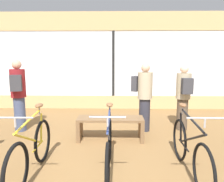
{
  "coord_description": "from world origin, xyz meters",
  "views": [
    {
      "loc": [
        0.1,
        -3.22,
        1.78
      ],
      "look_at": [
        0.0,
        1.96,
        0.95
      ],
      "focal_mm": 35.0,
      "sensor_mm": 36.0,
      "label": 1
    }
  ],
  "objects_px": {
    "bicycle_center": "(109,149)",
    "bicycle_right": "(189,150)",
    "customer_near_rack": "(18,93)",
    "customer_by_window": "(183,96)",
    "bicycle_left": "(32,151)",
    "display_bench": "(110,122)",
    "customer_mid_floor": "(144,95)"
  },
  "relations": [
    {
      "from": "customer_by_window",
      "to": "bicycle_right",
      "type": "bearing_deg",
      "value": -103.86
    },
    {
      "from": "bicycle_right",
      "to": "bicycle_center",
      "type": "bearing_deg",
      "value": 178.81
    },
    {
      "from": "display_bench",
      "to": "customer_by_window",
      "type": "xyz_separation_m",
      "value": [
        1.73,
        0.69,
        0.45
      ]
    },
    {
      "from": "customer_by_window",
      "to": "bicycle_center",
      "type": "bearing_deg",
      "value": -130.05
    },
    {
      "from": "customer_by_window",
      "to": "bicycle_left",
      "type": "bearing_deg",
      "value": -143.06
    },
    {
      "from": "bicycle_center",
      "to": "bicycle_right",
      "type": "height_order",
      "value": "bicycle_right"
    },
    {
      "from": "bicycle_center",
      "to": "customer_mid_floor",
      "type": "relative_size",
      "value": 1.08
    },
    {
      "from": "customer_mid_floor",
      "to": "customer_near_rack",
      "type": "bearing_deg",
      "value": -177.98
    },
    {
      "from": "bicycle_left",
      "to": "display_bench",
      "type": "xyz_separation_m",
      "value": [
        1.12,
        1.45,
        0.01
      ]
    },
    {
      "from": "customer_mid_floor",
      "to": "display_bench",
      "type": "bearing_deg",
      "value": -141.28
    },
    {
      "from": "customer_near_rack",
      "to": "customer_by_window",
      "type": "height_order",
      "value": "customer_near_rack"
    },
    {
      "from": "bicycle_left",
      "to": "display_bench",
      "type": "relative_size",
      "value": 1.22
    },
    {
      "from": "bicycle_center",
      "to": "customer_by_window",
      "type": "relative_size",
      "value": 1.1
    },
    {
      "from": "bicycle_center",
      "to": "display_bench",
      "type": "height_order",
      "value": "bicycle_center"
    },
    {
      "from": "bicycle_right",
      "to": "customer_mid_floor",
      "type": "height_order",
      "value": "customer_mid_floor"
    },
    {
      "from": "bicycle_right",
      "to": "customer_near_rack",
      "type": "xyz_separation_m",
      "value": [
        -3.39,
        1.89,
        0.51
      ]
    },
    {
      "from": "bicycle_center",
      "to": "customer_mid_floor",
      "type": "bearing_deg",
      "value": 68.7
    },
    {
      "from": "customer_near_rack",
      "to": "customer_by_window",
      "type": "xyz_separation_m",
      "value": [
        3.9,
        0.17,
        -0.07
      ]
    },
    {
      "from": "bicycle_right",
      "to": "customer_by_window",
      "type": "height_order",
      "value": "customer_by_window"
    },
    {
      "from": "display_bench",
      "to": "customer_near_rack",
      "type": "xyz_separation_m",
      "value": [
        -2.17,
        0.52,
        0.51
      ]
    },
    {
      "from": "display_bench",
      "to": "customer_mid_floor",
      "type": "xyz_separation_m",
      "value": [
        0.78,
        0.63,
        0.47
      ]
    },
    {
      "from": "bicycle_center",
      "to": "display_bench",
      "type": "distance_m",
      "value": 1.34
    },
    {
      "from": "bicycle_left",
      "to": "bicycle_center",
      "type": "bearing_deg",
      "value": 5.37
    },
    {
      "from": "bicycle_left",
      "to": "customer_near_rack",
      "type": "bearing_deg",
      "value": 117.98
    },
    {
      "from": "display_bench",
      "to": "customer_by_window",
      "type": "bearing_deg",
      "value": 21.9
    },
    {
      "from": "customer_near_rack",
      "to": "customer_mid_floor",
      "type": "distance_m",
      "value": 2.96
    },
    {
      "from": "bicycle_center",
      "to": "customer_by_window",
      "type": "xyz_separation_m",
      "value": [
        1.71,
        2.04,
        0.45
      ]
    },
    {
      "from": "bicycle_center",
      "to": "bicycle_left",
      "type": "bearing_deg",
      "value": -174.63
    },
    {
      "from": "customer_near_rack",
      "to": "customer_by_window",
      "type": "distance_m",
      "value": 3.91
    },
    {
      "from": "bicycle_center",
      "to": "display_bench",
      "type": "relative_size",
      "value": 1.24
    },
    {
      "from": "bicycle_center",
      "to": "customer_by_window",
      "type": "bearing_deg",
      "value": 49.95
    },
    {
      "from": "bicycle_left",
      "to": "customer_by_window",
      "type": "height_order",
      "value": "customer_by_window"
    }
  ]
}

